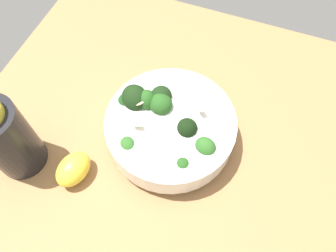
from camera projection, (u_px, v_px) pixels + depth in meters
The scene contains 4 objects.
ground_plane at pixel (164, 157), 55.64cm from camera, with size 70.42×70.42×3.49cm, color #996D42.
bowl_of_broccoli at pixel (167, 125), 52.14cm from camera, with size 20.51×20.51×9.02cm.
lemon_wedge at pixel (73, 169), 50.42cm from camera, with size 6.17×4.39×4.32cm, color yellow.
bottle_tall at pixel (6, 139), 47.50cm from camera, with size 7.59×7.59×14.86cm.
Camera 1 is at (-20.71, -8.53, 49.46)cm, focal length 34.95 mm.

